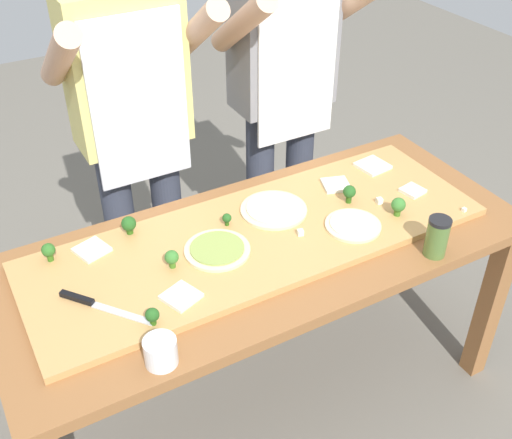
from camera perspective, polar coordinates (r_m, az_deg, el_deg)
name	(u,v)px	position (r m, az deg, el deg)	size (l,w,h in m)	color
ground_plane	(263,392)	(2.58, 0.61, -15.43)	(8.00, 8.00, 0.00)	#6B665B
prep_table	(264,267)	(2.11, 0.72, -4.31)	(1.75, 0.74, 0.75)	brown
cutting_board	(258,237)	(2.05, 0.22, -1.63)	(1.52, 0.52, 0.02)	tan
chefs_knife	(93,303)	(1.85, -14.61, -7.39)	(0.21, 0.25, 0.02)	#B7BABF
pizza_whole_pesto_green	(217,249)	(1.98, -3.55, -2.73)	(0.21, 0.21, 0.02)	beige
pizza_whole_white_garlic	(353,225)	(2.10, 8.81, -0.50)	(0.19, 0.19, 0.02)	beige
pizza_whole_cheese_artichoke	(274,209)	(2.15, 1.61, 0.94)	(0.23, 0.23, 0.02)	beige
pizza_slice_far_right	(92,250)	(2.04, -14.70, -2.67)	(0.09, 0.09, 0.01)	silver
pizza_slice_near_right	(373,166)	(2.43, 10.55, 4.83)	(0.11, 0.11, 0.01)	silver
pizza_slice_far_left	(413,191)	(2.32, 14.05, 2.57)	(0.07, 0.07, 0.01)	silver
pizza_slice_near_left	(336,185)	(2.30, 7.27, 3.15)	(0.09, 0.09, 0.01)	silver
pizza_slice_center	(181,296)	(1.82, -6.83, -6.95)	(0.09, 0.09, 0.01)	silver
broccoli_floret_back_left	(398,205)	(2.16, 12.81, 1.26)	(0.05, 0.05, 0.07)	#3F7220
broccoli_floret_front_right	(349,192)	(2.20, 8.49, 2.45)	(0.04, 0.04, 0.07)	#2C5915
broccoli_floret_center_right	(129,224)	(2.07, -11.49, -0.42)	(0.05, 0.05, 0.06)	#2C5915
broccoli_floret_back_mid	(227,218)	(2.07, -2.66, 0.09)	(0.03, 0.03, 0.04)	#2C5915
broccoli_floret_center_left	(172,258)	(1.91, -7.67, -3.47)	(0.04, 0.04, 0.06)	#3F7220
broccoli_floret_front_mid	(48,251)	(2.02, -18.34, -2.70)	(0.04, 0.04, 0.06)	#366618
broccoli_floret_front_left	(152,315)	(1.74, -9.41, -8.60)	(0.04, 0.04, 0.05)	#2C5915
cheese_crumble_a	(464,210)	(2.26, 18.40, 0.85)	(0.01, 0.01, 0.01)	white
cheese_crumble_b	(300,233)	(2.04, 4.06, -1.19)	(0.02, 0.02, 0.02)	white
cheese_crumble_c	(379,201)	(2.23, 11.15, 1.68)	(0.02, 0.02, 0.02)	white
flour_cup	(161,353)	(1.67, -8.65, -11.89)	(0.09, 0.09, 0.08)	white
sauce_jar	(437,237)	(2.04, 16.14, -1.53)	(0.07, 0.07, 0.14)	#517033
cook_left	(132,116)	(2.32, -11.17, 9.19)	(0.54, 0.39, 1.67)	#333847
cook_right	(283,81)	(2.56, 2.51, 12.46)	(0.54, 0.39, 1.67)	#333847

